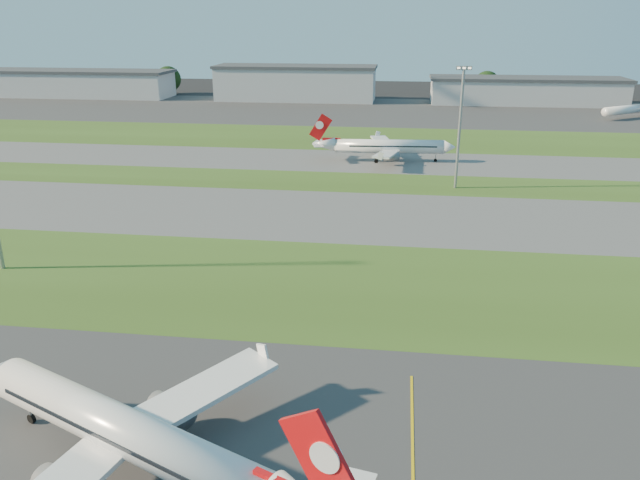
% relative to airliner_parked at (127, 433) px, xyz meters
% --- Properties ---
extents(grass_strip_a, '(300.00, 34.00, 0.01)m').
position_rel_airliner_parked_xyz_m(grass_strip_a, '(17.78, 39.81, -4.00)').
color(grass_strip_a, '#314C19').
rests_on(grass_strip_a, ground).
extents(taxiway_a, '(300.00, 32.00, 0.01)m').
position_rel_airliner_parked_xyz_m(taxiway_a, '(17.78, 72.81, -4.00)').
color(taxiway_a, '#515154').
rests_on(taxiway_a, ground).
extents(grass_strip_b, '(300.00, 18.00, 0.01)m').
position_rel_airliner_parked_xyz_m(grass_strip_b, '(17.78, 97.81, -4.00)').
color(grass_strip_b, '#314C19').
rests_on(grass_strip_b, ground).
extents(taxiway_b, '(300.00, 26.00, 0.01)m').
position_rel_airliner_parked_xyz_m(taxiway_b, '(17.78, 119.81, -4.00)').
color(taxiway_b, '#515154').
rests_on(taxiway_b, ground).
extents(grass_strip_c, '(300.00, 40.00, 0.01)m').
position_rel_airliner_parked_xyz_m(grass_strip_c, '(17.78, 152.81, -4.00)').
color(grass_strip_c, '#314C19').
rests_on(grass_strip_c, ground).
extents(apron_far, '(400.00, 80.00, 0.01)m').
position_rel_airliner_parked_xyz_m(apron_far, '(17.78, 212.81, -4.00)').
color(apron_far, '#333335').
rests_on(apron_far, ground).
extents(airliner_parked, '(34.11, 29.06, 11.41)m').
position_rel_airliner_parked_xyz_m(airliner_parked, '(0.00, 0.00, 0.00)').
color(airliner_parked, white).
rests_on(airliner_parked, ground).
extents(airliner_taxiing, '(34.62, 29.31, 10.80)m').
position_rel_airliner_parked_xyz_m(airliner_taxiing, '(17.24, 120.87, -0.21)').
color(airliner_taxiing, white).
rests_on(airliner_taxiing, ground).
extents(mini_jet_near, '(24.03, 18.40, 9.48)m').
position_rel_airliner_parked_xyz_m(mini_jet_near, '(103.31, 205.91, -0.72)').
color(mini_jet_near, white).
rests_on(mini_jet_near, ground).
extents(light_mast_centre, '(3.20, 0.70, 25.80)m').
position_rel_airliner_parked_xyz_m(light_mast_centre, '(32.78, 95.81, 10.81)').
color(light_mast_centre, gray).
rests_on(light_mast_centre, ground).
extents(hangar_far_west, '(91.80, 23.00, 12.20)m').
position_rel_airliner_parked_xyz_m(hangar_far_west, '(-132.22, 242.81, 2.13)').
color(hangar_far_west, '#929599').
rests_on(hangar_far_west, ground).
extents(hangar_west, '(71.40, 23.00, 15.20)m').
position_rel_airliner_parked_xyz_m(hangar_west, '(-27.22, 242.81, 3.63)').
color(hangar_west, '#929599').
rests_on(hangar_west, ground).
extents(hangar_east, '(81.60, 23.00, 11.20)m').
position_rel_airliner_parked_xyz_m(hangar_east, '(72.78, 242.81, 1.63)').
color(hangar_east, '#929599').
rests_on(hangar_east, ground).
extents(tree_far_west, '(11.00, 11.00, 12.00)m').
position_rel_airliner_parked_xyz_m(tree_far_west, '(-172.22, 255.81, 2.48)').
color(tree_far_west, black).
rests_on(tree_far_west, ground).
extents(tree_west, '(12.10, 12.10, 13.20)m').
position_rel_airliner_parked_xyz_m(tree_west, '(-92.22, 257.81, 3.13)').
color(tree_west, black).
rests_on(tree_west, ground).
extents(tree_mid_west, '(9.90, 9.90, 10.80)m').
position_rel_airliner_parked_xyz_m(tree_mid_west, '(-2.22, 253.81, 1.83)').
color(tree_mid_west, black).
rests_on(tree_mid_west, ground).
extents(tree_mid_east, '(11.55, 11.55, 12.60)m').
position_rel_airliner_parked_xyz_m(tree_mid_east, '(57.78, 256.81, 2.81)').
color(tree_mid_east, black).
rests_on(tree_mid_east, ground).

